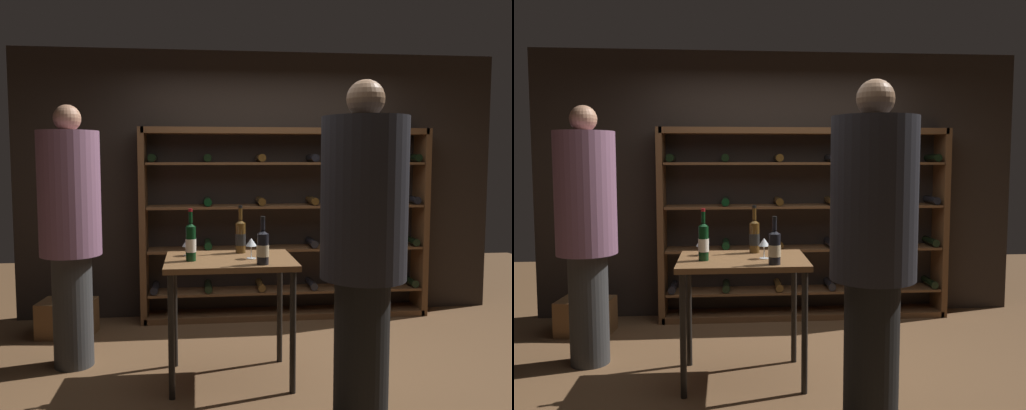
% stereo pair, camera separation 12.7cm
% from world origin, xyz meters
% --- Properties ---
extents(ground_plane, '(9.29, 9.29, 0.00)m').
position_xyz_m(ground_plane, '(0.00, 0.00, 0.00)').
color(ground_plane, brown).
extents(back_wall, '(4.92, 0.10, 2.69)m').
position_xyz_m(back_wall, '(0.00, 1.64, 1.34)').
color(back_wall, black).
rests_on(back_wall, ground).
extents(wine_rack, '(2.89, 0.32, 1.91)m').
position_xyz_m(wine_rack, '(0.24, 1.43, 0.95)').
color(wine_rack, brown).
rests_on(wine_rack, ground).
extents(tasting_table, '(0.92, 0.67, 0.90)m').
position_xyz_m(tasting_table, '(-0.43, -0.05, 0.78)').
color(tasting_table, brown).
rests_on(tasting_table, ground).
extents(person_guest_khaki, '(0.52, 0.52, 2.08)m').
position_xyz_m(person_guest_khaki, '(0.32, -0.76, 1.14)').
color(person_guest_khaki, black).
rests_on(person_guest_khaki, ground).
extents(person_bystander_red_print, '(0.46, 0.46, 2.02)m').
position_xyz_m(person_bystander_red_print, '(-1.63, 0.34, 1.12)').
color(person_bystander_red_print, '#303030').
rests_on(person_bystander_red_print, ground).
extents(wine_crate, '(0.52, 0.40, 0.32)m').
position_xyz_m(wine_crate, '(-1.85, 1.08, 0.16)').
color(wine_crate, brown).
rests_on(wine_crate, ground).
extents(wine_bottle_amber_reserve, '(0.08, 0.08, 0.37)m').
position_xyz_m(wine_bottle_amber_reserve, '(-0.71, -0.11, 1.03)').
color(wine_bottle_amber_reserve, black).
rests_on(wine_bottle_amber_reserve, tasting_table).
extents(wine_bottle_green_slim, '(0.09, 0.09, 0.33)m').
position_xyz_m(wine_bottle_green_slim, '(-0.23, -0.29, 1.02)').
color(wine_bottle_green_slim, black).
rests_on(wine_bottle_green_slim, tasting_table).
extents(wine_bottle_red_label, '(0.08, 0.08, 0.36)m').
position_xyz_m(wine_bottle_red_label, '(-0.34, 0.17, 1.03)').
color(wine_bottle_red_label, '#4C3314').
rests_on(wine_bottle_red_label, tasting_table).
extents(wine_glass_stemmed_right, '(0.09, 0.09, 0.14)m').
position_xyz_m(wine_glass_stemmed_right, '(-0.73, 0.09, 0.99)').
color(wine_glass_stemmed_right, silver).
rests_on(wine_glass_stemmed_right, tasting_table).
extents(wine_glass_stemmed_left, '(0.08, 0.08, 0.15)m').
position_xyz_m(wine_glass_stemmed_left, '(-0.28, -0.08, 1.01)').
color(wine_glass_stemmed_left, silver).
rests_on(wine_glass_stemmed_left, tasting_table).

